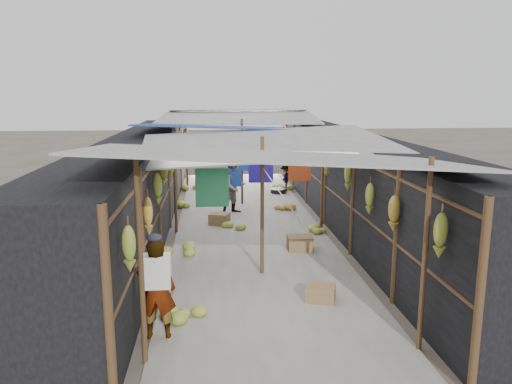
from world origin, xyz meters
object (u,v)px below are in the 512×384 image
object	(u,v)px
vendor_seated	(285,178)
crate_near	(321,293)
black_basin	(278,191)
vendor_elderly	(157,289)
shopper_blue	(234,187)

from	to	relation	value
vendor_seated	crate_near	bearing A→B (deg)	-6.10
black_basin	vendor_elderly	world-z (taller)	vendor_elderly
crate_near	shopper_blue	xyz separation A→B (m)	(-1.13, 6.18, 0.63)
crate_near	shopper_blue	size ratio (longest dim) A/B	0.30
crate_near	vendor_seated	distance (m)	9.24
black_basin	vendor_elderly	size ratio (longest dim) A/B	0.37
crate_near	shopper_blue	bearing A→B (deg)	118.88
crate_near	vendor_elderly	bearing A→B (deg)	-139.84
crate_near	vendor_seated	world-z (taller)	vendor_seated
black_basin	vendor_seated	distance (m)	0.57
black_basin	vendor_elderly	bearing A→B (deg)	-107.01
crate_near	black_basin	distance (m)	8.90
vendor_elderly	vendor_seated	xyz separation A→B (m)	(3.30, 10.21, -0.26)
black_basin	vendor_seated	bearing A→B (deg)	49.22
black_basin	shopper_blue	bearing A→B (deg)	-120.93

